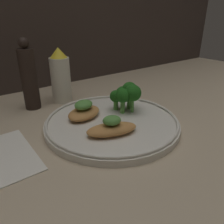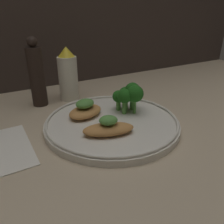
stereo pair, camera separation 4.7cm
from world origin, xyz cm
name	(u,v)px [view 2 (the right image)]	position (x,y,z in cm)	size (l,w,h in cm)	color
ground_plane	(112,128)	(0.00, 0.00, -0.50)	(180.00, 180.00, 1.00)	tan
plate	(112,122)	(0.00, 0.00, 0.99)	(29.49, 29.49, 2.00)	silver
grilled_meat_front	(108,128)	(-3.64, -4.75, 2.75)	(11.01, 7.53, 3.86)	#BC7F42
grilled_meat_middle	(85,110)	(-4.07, 5.12, 2.91)	(10.06, 8.55, 4.02)	#BC7F42
broccoli_bunch	(129,94)	(5.95, 2.35, 5.62)	(6.40, 6.96, 6.82)	#569942
sauce_bottle	(68,75)	(-1.99, 20.86, 7.17)	(5.36, 5.36, 14.98)	silver
pepper_grinder	(37,75)	(-10.47, 20.86, 8.26)	(4.00, 4.00, 17.93)	black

